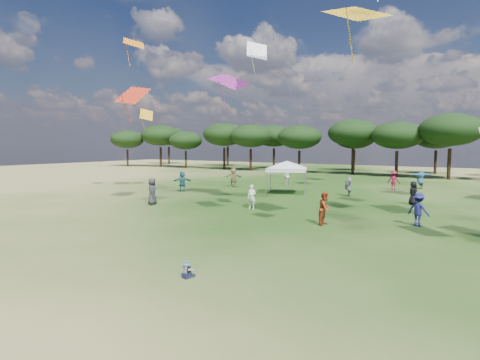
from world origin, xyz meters
name	(u,v)px	position (x,y,z in m)	size (l,w,h in m)	color
ground	(141,293)	(0.00, 0.00, 0.00)	(140.00, 140.00, 0.00)	#274916
tree_line	(445,133)	(2.39, 47.41, 5.42)	(108.78, 17.63, 7.77)	black
tent_left	(287,162)	(-6.47, 22.01, 2.57)	(5.96, 5.96, 3.00)	gray
toddler	(187,271)	(0.25, 1.64, 0.23)	(0.37, 0.40, 0.51)	#161A33
festival_crowd	(336,186)	(-2.38, 22.35, 0.86)	(29.70, 21.46, 1.89)	black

